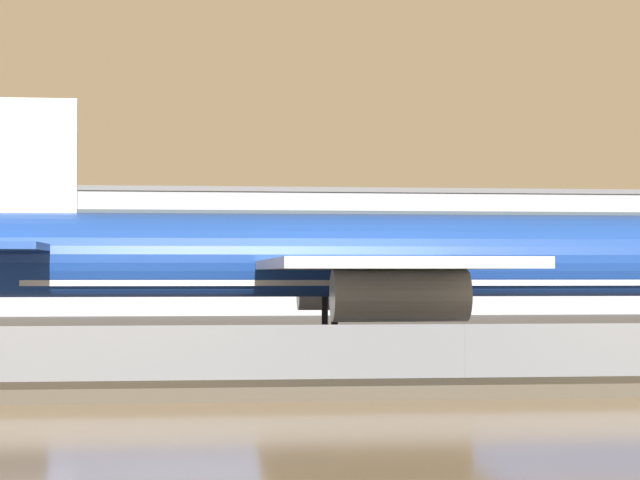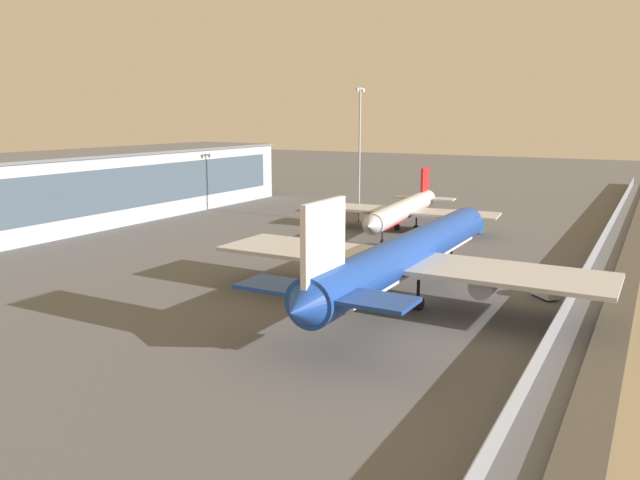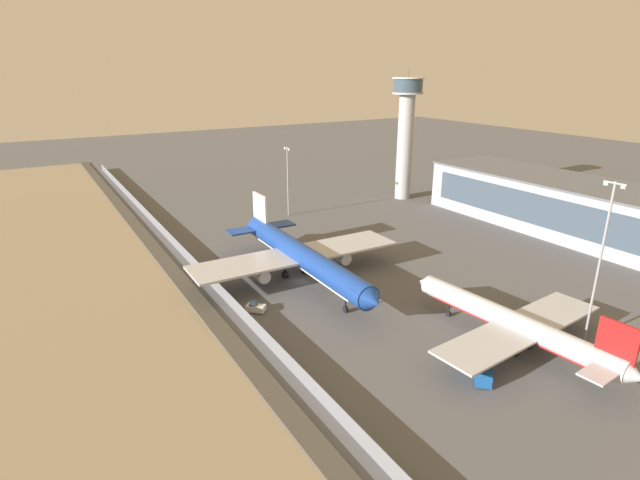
{
  "view_description": "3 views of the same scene",
  "coord_description": "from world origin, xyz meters",
  "px_view_note": "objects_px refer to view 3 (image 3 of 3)",
  "views": [
    {
      "loc": [
        -11.14,
        -64.13,
        4.38
      ],
      "look_at": [
        -3.51,
        3.71,
        6.16
      ],
      "focal_mm": 70.0,
      "sensor_mm": 36.0,
      "label": 1
    },
    {
      "loc": [
        -63.08,
        -23.13,
        19.91
      ],
      "look_at": [
        -1.58,
        10.65,
        5.84
      ],
      "focal_mm": 35.0,
      "sensor_mm": 36.0,
      "label": 2
    },
    {
      "loc": [
        78.46,
        -42.73,
        39.6
      ],
      "look_at": [
        -5.47,
        7.3,
        5.64
      ],
      "focal_mm": 28.0,
      "sensor_mm": 36.0,
      "label": 3
    }
  ],
  "objects_px": {
    "cargo_jet_blue": "(300,255)",
    "apron_light_mast_apron_east": "(601,257)",
    "baggage_tug": "(256,308)",
    "apron_light_mast_apron_west": "(288,177)",
    "ops_van": "(482,371)",
    "control_tower": "(406,128)",
    "passenger_jet_silver": "(515,324)"
  },
  "relations": [
    {
      "from": "baggage_tug",
      "to": "apron_light_mast_apron_west",
      "type": "relative_size",
      "value": 0.18
    },
    {
      "from": "ops_van",
      "to": "apron_light_mast_apron_west",
      "type": "distance_m",
      "value": 84.52
    },
    {
      "from": "ops_van",
      "to": "control_tower",
      "type": "xyz_separation_m",
      "value": [
        -82.01,
        54.27,
        20.81
      ]
    },
    {
      "from": "baggage_tug",
      "to": "apron_light_mast_apron_east",
      "type": "bearing_deg",
      "value": 48.57
    },
    {
      "from": "cargo_jet_blue",
      "to": "baggage_tug",
      "type": "relative_size",
      "value": 14.42
    },
    {
      "from": "control_tower",
      "to": "apron_light_mast_apron_east",
      "type": "relative_size",
      "value": 1.57
    },
    {
      "from": "baggage_tug",
      "to": "apron_light_mast_apron_west",
      "type": "distance_m",
      "value": 59.7
    },
    {
      "from": "baggage_tug",
      "to": "apron_light_mast_apron_east",
      "type": "relative_size",
      "value": 0.14
    },
    {
      "from": "passenger_jet_silver",
      "to": "control_tower",
      "type": "distance_m",
      "value": 91.87
    },
    {
      "from": "baggage_tug",
      "to": "ops_van",
      "type": "xyz_separation_m",
      "value": [
        33.39,
        18.09,
        0.47
      ]
    },
    {
      "from": "apron_light_mast_apron_east",
      "to": "apron_light_mast_apron_west",
      "type": "bearing_deg",
      "value": -175.07
    },
    {
      "from": "baggage_tug",
      "to": "control_tower",
      "type": "height_order",
      "value": "control_tower"
    },
    {
      "from": "cargo_jet_blue",
      "to": "passenger_jet_silver",
      "type": "height_order",
      "value": "cargo_jet_blue"
    },
    {
      "from": "passenger_jet_silver",
      "to": "apron_light_mast_apron_east",
      "type": "distance_m",
      "value": 15.38
    },
    {
      "from": "baggage_tug",
      "to": "apron_light_mast_apron_east",
      "type": "xyz_separation_m",
      "value": [
        34.57,
        39.17,
        12.94
      ]
    },
    {
      "from": "cargo_jet_blue",
      "to": "passenger_jet_silver",
      "type": "distance_m",
      "value": 41.1
    },
    {
      "from": "cargo_jet_blue",
      "to": "passenger_jet_silver",
      "type": "xyz_separation_m",
      "value": [
        38.22,
        15.08,
        -1.21
      ]
    },
    {
      "from": "control_tower",
      "to": "apron_light_mast_apron_west",
      "type": "xyz_separation_m",
      "value": [
        -0.81,
        -40.44,
        -11.25
      ]
    },
    {
      "from": "ops_van",
      "to": "apron_light_mast_apron_east",
      "type": "height_order",
      "value": "apron_light_mast_apron_east"
    },
    {
      "from": "apron_light_mast_apron_west",
      "to": "apron_light_mast_apron_east",
      "type": "relative_size",
      "value": 0.77
    },
    {
      "from": "ops_van",
      "to": "control_tower",
      "type": "distance_m",
      "value": 100.53
    },
    {
      "from": "control_tower",
      "to": "passenger_jet_silver",
      "type": "bearing_deg",
      "value": -29.28
    },
    {
      "from": "apron_light_mast_apron_east",
      "to": "control_tower",
      "type": "bearing_deg",
      "value": 158.25
    },
    {
      "from": "passenger_jet_silver",
      "to": "baggage_tug",
      "type": "relative_size",
      "value": 10.8
    },
    {
      "from": "baggage_tug",
      "to": "apron_light_mast_apron_west",
      "type": "xyz_separation_m",
      "value": [
        -49.44,
        31.92,
        10.04
      ]
    },
    {
      "from": "ops_van",
      "to": "baggage_tug",
      "type": "bearing_deg",
      "value": -151.55
    },
    {
      "from": "cargo_jet_blue",
      "to": "apron_light_mast_apron_east",
      "type": "relative_size",
      "value": 1.98
    },
    {
      "from": "cargo_jet_blue",
      "to": "apron_light_mast_apron_east",
      "type": "xyz_separation_m",
      "value": [
        42.86,
        25.92,
        8.66
      ]
    },
    {
      "from": "control_tower",
      "to": "apron_light_mast_apron_west",
      "type": "bearing_deg",
      "value": -91.15
    },
    {
      "from": "passenger_jet_silver",
      "to": "ops_van",
      "type": "distance_m",
      "value": 11.12
    },
    {
      "from": "cargo_jet_blue",
      "to": "apron_light_mast_apron_west",
      "type": "relative_size",
      "value": 2.57
    },
    {
      "from": "cargo_jet_blue",
      "to": "apron_light_mast_apron_east",
      "type": "bearing_deg",
      "value": 31.16
    }
  ]
}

